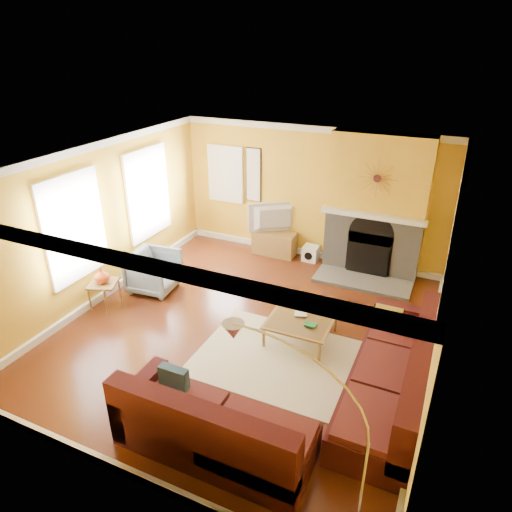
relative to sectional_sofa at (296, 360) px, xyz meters
The scene contains 27 objects.
floor 1.58m from the sectional_sofa, 140.91° to the left, with size 5.50×6.00×0.02m, color maroon.
ceiling 2.72m from the sectional_sofa, 140.91° to the left, with size 5.50×6.00×0.02m, color white.
wall_back 4.23m from the sectional_sofa, 106.50° to the left, with size 5.50×0.02×2.70m, color gold.
wall_front 2.53m from the sectional_sofa, 119.74° to the right, with size 5.50×0.02×2.70m, color gold.
wall_left 4.15m from the sectional_sofa, 166.37° to the left, with size 0.02×6.00×2.70m, color gold.
wall_right 2.06m from the sectional_sofa, 31.04° to the left, with size 0.02×6.00×2.70m, color gold.
baseboard 1.56m from the sectional_sofa, 140.91° to the left, with size 5.50×6.00×0.12m, color white, non-canonical shape.
crown_molding 2.66m from the sectional_sofa, 140.91° to the left, with size 5.50×6.00×0.12m, color white, non-canonical shape.
window_left_near 4.62m from the sectional_sofa, 149.94° to the left, with size 0.06×1.22×1.72m, color white.
window_left_far 4.05m from the sectional_sofa, behind, with size 0.06×1.22×1.72m, color white.
window_back 5.10m from the sectional_sofa, 128.15° to the left, with size 0.82×0.06×1.22m, color white.
wall_art 4.75m from the sectional_sofa, 121.71° to the left, with size 0.34×0.04×1.14m, color white.
fireplace 3.86m from the sectional_sofa, 87.32° to the left, with size 1.80×0.40×2.70m, color gray, non-canonical shape.
mantel 3.61m from the sectional_sofa, 87.14° to the left, with size 1.92×0.22×0.08m, color white.
hearth 3.24m from the sectional_sofa, 86.87° to the left, with size 1.80×0.70×0.06m, color gray.
sunburst 3.83m from the sectional_sofa, 87.15° to the left, with size 0.70×0.04×0.70m, color olive, non-canonical shape.
rug 0.74m from the sectional_sofa, 129.56° to the left, with size 2.40×1.80×0.02m, color beige.
sectional_sofa is the anchor object (origin of this frame).
coffee_table 1.13m from the sectional_sofa, 105.80° to the left, with size 0.96×0.96×0.38m, color white, non-canonical shape.
media_console 4.13m from the sectional_sofa, 116.33° to the left, with size 0.90×0.40×0.49m, color olive.
tv 4.14m from the sectional_sofa, 116.33° to the left, with size 1.09×0.14×0.63m, color black.
subwoofer 3.89m from the sectional_sofa, 105.42° to the left, with size 0.31×0.31×0.31m, color white.
armchair 3.52m from the sectional_sofa, 156.89° to the left, with size 0.79×0.81×0.74m, color gray.
side_table 3.67m from the sectional_sofa, behind, with size 0.45×0.45×0.49m, color olive, non-canonical shape.
vase 3.67m from the sectional_sofa, behind, with size 0.25×0.25×0.26m, color #D44915.
book 1.24m from the sectional_sofa, 110.99° to the left, with size 0.19×0.25×0.02m, color white.
arc_lamp 1.90m from the sectional_sofa, 68.98° to the right, with size 1.32×0.36×2.06m, color silver, non-canonical shape.
Camera 1 is at (2.66, -5.44, 4.23)m, focal length 32.00 mm.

